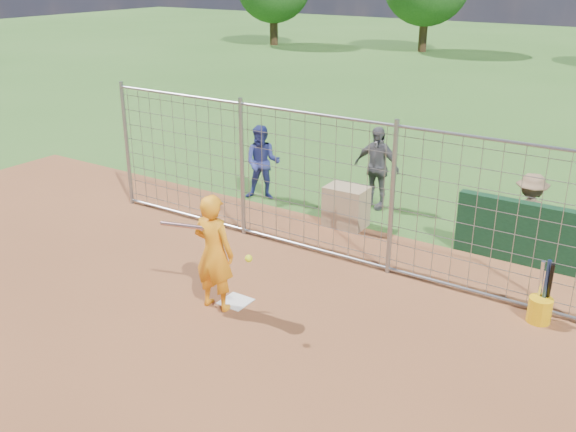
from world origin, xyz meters
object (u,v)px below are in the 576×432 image
Objects in this scene: batter at (214,253)px; bucket_with_bats at (540,306)px; bystander_b at (376,167)px; bystander_c at (529,215)px; bystander_a at (262,163)px; equipment_bin at (346,206)px.

bucket_with_bats is at bearing -155.99° from batter.
bucket_with_bats is (4.06, -2.93, -0.62)m from bystander_b.
batter reaches higher than bystander_c.
bystander_a is 0.93× the size of bystander_b.
equipment_bin is at bearing 157.74° from bucket_with_bats.
equipment_bin is at bearing -9.30° from bystander_c.
bystander_a is at bearing -67.14° from batter.
batter is 1.10× the size of bystander_a.
bystander_b is (0.10, 5.15, -0.03)m from batter.
bucket_with_bats is at bearing -23.76° from equipment_bin.
batter is at bearing -151.86° from bucket_with_bats.
bystander_c is 2.40m from bucket_with_bats.
bystander_b reaches higher than bystander_a.
bucket_with_bats is at bearing -42.73° from bystander_a.
bystander_b is 1.16× the size of bystander_c.
bystander_a is at bearing -156.45° from bystander_b.
batter is 5.56m from bystander_c.
bucket_with_bats reaches higher than equipment_bin.
equipment_bin is at bearing -95.42° from batter.
bystander_b is at bearing 144.20° from bucket_with_bats.
batter is at bearing -88.74° from bystander_b.
bystander_c is 1.88× the size of equipment_bin.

